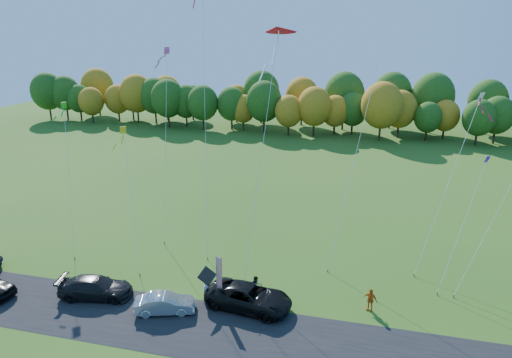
% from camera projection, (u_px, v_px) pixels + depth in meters
% --- Properties ---
extents(ground, '(160.00, 160.00, 0.00)m').
position_uv_depth(ground, '(236.00, 297.00, 32.66)').
color(ground, '#275115').
extents(asphalt_strip, '(90.00, 6.00, 0.01)m').
position_uv_depth(asphalt_strip, '(218.00, 331.00, 28.97)').
color(asphalt_strip, black).
rests_on(asphalt_strip, ground).
extents(tree_line, '(116.00, 12.00, 10.00)m').
position_uv_depth(tree_line, '(321.00, 134.00, 83.36)').
color(tree_line, '#1E4711').
rests_on(tree_line, ground).
extents(black_suv, '(6.27, 3.52, 1.66)m').
position_uv_depth(black_suv, '(249.00, 297.00, 31.18)').
color(black_suv, black).
rests_on(black_suv, ground).
extents(silver_sedan, '(4.26, 2.60, 1.33)m').
position_uv_depth(silver_sedan, '(165.00, 304.00, 30.72)').
color(silver_sedan, silver).
rests_on(silver_sedan, ground).
extents(dark_truck_a, '(5.51, 3.06, 1.51)m').
position_uv_depth(dark_truck_a, '(96.00, 287.00, 32.48)').
color(dark_truck_a, black).
rests_on(dark_truck_a, ground).
extents(person_tailgate_a, '(0.58, 0.68, 1.60)m').
position_uv_depth(person_tailgate_a, '(206.00, 292.00, 31.85)').
color(person_tailgate_a, silver).
rests_on(person_tailgate_a, ground).
extents(person_tailgate_b, '(0.76, 0.89, 1.60)m').
position_uv_depth(person_tailgate_b, '(256.00, 286.00, 32.51)').
color(person_tailgate_b, gray).
rests_on(person_tailgate_b, ground).
extents(person_east, '(1.04, 0.74, 1.64)m').
position_uv_depth(person_east, '(370.00, 300.00, 30.89)').
color(person_east, '#CD6013').
rests_on(person_east, ground).
extents(feather_flag, '(0.47, 0.21, 3.69)m').
position_uv_depth(feather_flag, '(219.00, 275.00, 31.25)').
color(feather_flag, '#999999').
rests_on(feather_flag, ground).
extents(kite_delta_blue, '(4.87, 11.49, 25.62)m').
position_uv_depth(kite_delta_blue, '(205.00, 100.00, 39.38)').
color(kite_delta_blue, '#4C3F33').
rests_on(kite_delta_blue, ground).
extents(kite_parafoil_orange, '(6.89, 11.33, 29.14)m').
position_uv_depth(kite_parafoil_orange, '(373.00, 81.00, 35.92)').
color(kite_parafoil_orange, '#4C3F33').
rests_on(kite_parafoil_orange, ground).
extents(kite_delta_red, '(2.60, 8.63, 19.68)m').
position_uv_depth(kite_delta_red, '(264.00, 139.00, 34.68)').
color(kite_delta_red, '#4C3F33').
rests_on(kite_delta_red, ground).
extents(kite_diamond_yellow, '(4.59, 6.86, 10.72)m').
position_uv_depth(kite_diamond_yellow, '(131.00, 198.00, 37.22)').
color(kite_diamond_yellow, '#4C3F33').
rests_on(kite_diamond_yellow, ground).
extents(kite_diamond_green, '(4.10, 6.43, 12.44)m').
position_uv_depth(kite_diamond_green, '(69.00, 179.00, 39.28)').
color(kite_diamond_green, '#4C3F33').
rests_on(kite_diamond_green, ground).
extents(kite_diamond_white, '(5.03, 7.80, 13.76)m').
position_uv_depth(kite_diamond_white, '(448.00, 183.00, 36.16)').
color(kite_diamond_white, '#4C3F33').
rests_on(kite_diamond_white, ground).
extents(kite_diamond_pink, '(1.96, 6.50, 17.07)m').
position_uv_depth(kite_diamond_pink, '(166.00, 144.00, 41.10)').
color(kite_diamond_pink, '#4C3F33').
rests_on(kite_diamond_pink, ground).
extents(kite_diamond_blue_low, '(3.24, 4.20, 9.87)m').
position_uv_depth(kite_diamond_blue_low, '(462.00, 226.00, 32.85)').
color(kite_diamond_blue_low, '#4C3F33').
rests_on(kite_diamond_blue_low, ground).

